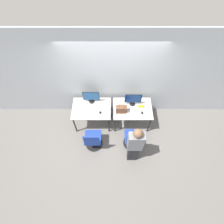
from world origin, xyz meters
TOP-DOWN VIEW (x-y plane):
  - ground_plane at (0.00, 0.00)m, footprint 20.00×20.00m
  - wall_back at (0.00, 0.87)m, footprint 12.00×0.05m
  - desk_left at (-0.57, 0.37)m, footprint 1.07×0.75m
  - monitor_left at (-0.57, 0.61)m, footprint 0.46×0.16m
  - keyboard_left at (-0.57, 0.21)m, footprint 0.37×0.14m
  - mouse_left at (-0.32, 0.23)m, footprint 0.06×0.09m
  - office_chair_left at (-0.51, -0.42)m, footprint 0.48×0.48m
  - desk_right at (0.57, 0.37)m, footprint 1.07×0.75m
  - monitor_right at (0.57, 0.52)m, footprint 0.46×0.16m
  - keyboard_right at (0.57, 0.20)m, footprint 0.37×0.14m
  - mouse_right at (0.82, 0.21)m, footprint 0.06×0.09m
  - office_chair_right at (0.56, -0.40)m, footprint 0.48×0.48m
  - person_right at (0.54, -0.76)m, footprint 0.36×0.21m
  - handbag at (0.25, 0.26)m, footprint 0.30×0.18m
  - placard_right at (0.81, 0.41)m, footprint 0.16×0.03m

SIDE VIEW (x-z plane):
  - ground_plane at x=0.00m, z-range 0.00..0.00m
  - office_chair_left at x=-0.51m, z-range -0.08..0.81m
  - office_chair_right at x=0.56m, z-range -0.08..0.81m
  - desk_left at x=-0.57m, z-range 0.29..1.03m
  - desk_right at x=0.57m, z-range 0.29..1.03m
  - keyboard_left at x=-0.57m, z-range 0.74..0.76m
  - keyboard_right at x=0.57m, z-range 0.74..0.76m
  - mouse_left at x=-0.32m, z-range 0.74..0.77m
  - mouse_right at x=0.82m, z-range 0.74..0.77m
  - placard_right at x=0.81m, z-range 0.74..0.82m
  - person_right at x=0.54m, z-range 0.07..1.63m
  - handbag at x=0.25m, z-range 0.73..0.98m
  - monitor_left at x=-0.57m, z-range 0.76..1.16m
  - monitor_right at x=0.57m, z-range 0.76..1.16m
  - wall_back at x=0.00m, z-range 0.00..2.80m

